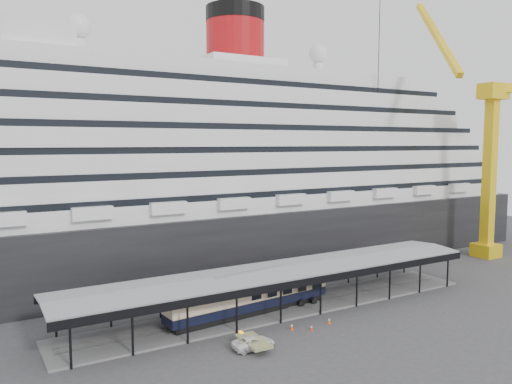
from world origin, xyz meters
TOP-DOWN VIEW (x-y plane):
  - ground at (0.00, 0.00)m, footprint 200.00×200.00m
  - cruise_ship at (0.05, 32.00)m, footprint 130.00×30.00m
  - platform_canopy at (0.00, 5.00)m, footprint 56.00×9.18m
  - crane_yellow at (47.06, 10.54)m, footprint 23.83×18.78m
  - port_truck at (-9.22, -3.68)m, footprint 4.49×2.19m
  - pullman_carriage at (-4.56, 5.00)m, footprint 22.26×4.83m
  - traffic_cone_left at (-1.23, -2.75)m, footprint 0.43×0.43m
  - traffic_cone_mid at (-2.96, -1.42)m, footprint 0.47×0.47m
  - traffic_cone_right at (1.81, -2.08)m, footprint 0.48×0.48m

SIDE VIEW (x-z plane):
  - ground at x=0.00m, z-range 0.00..0.00m
  - traffic_cone_left at x=-1.23m, z-range 0.00..0.67m
  - traffic_cone_right at x=1.81m, z-range 0.00..0.76m
  - traffic_cone_mid at x=-2.96m, z-range 0.00..0.77m
  - port_truck at x=-9.22m, z-range 0.00..1.23m
  - platform_canopy at x=0.00m, z-range -0.29..5.01m
  - pullman_carriage at x=-4.56m, z-range -8.21..13.48m
  - cruise_ship at x=0.05m, z-range -3.60..40.30m
  - crane_yellow at x=47.06m, z-range -3.84..43.76m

